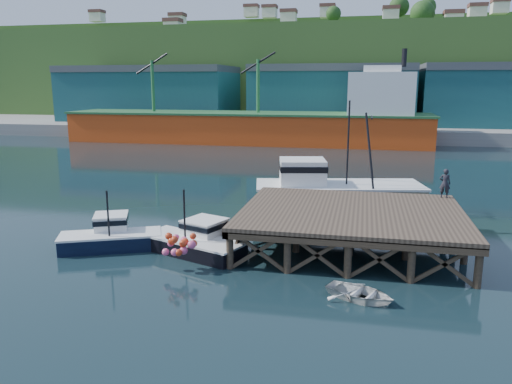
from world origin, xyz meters
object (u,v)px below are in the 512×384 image
(dinghy, at_px, (360,293))
(dockworker, at_px, (445,183))
(boat_black, at_px, (196,241))
(boat_navy, at_px, (111,236))
(trawler, at_px, (335,189))

(dinghy, relative_size, dockworker, 1.65)
(dockworker, bearing_deg, boat_black, 34.09)
(boat_black, xyz_separation_m, dinghy, (8.74, -4.30, -0.36))
(boat_navy, relative_size, trawler, 0.47)
(boat_navy, bearing_deg, dockworker, -1.98)
(dockworker, bearing_deg, boat_navy, 28.16)
(trawler, height_order, dockworker, trawler)
(boat_black, relative_size, dinghy, 2.12)
(trawler, xyz_separation_m, dinghy, (1.98, -14.94, -1.30))
(dinghy, bearing_deg, boat_navy, 97.74)
(boat_navy, relative_size, boat_black, 0.92)
(boat_navy, xyz_separation_m, boat_black, (4.86, 0.22, -0.02))
(boat_navy, height_order, dinghy, boat_navy)
(trawler, bearing_deg, dockworker, -39.80)
(trawler, distance_m, dockworker, 7.80)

